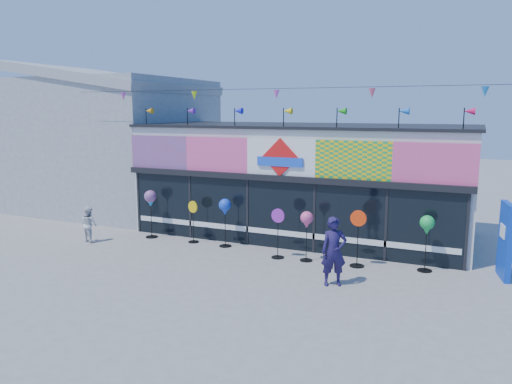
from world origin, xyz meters
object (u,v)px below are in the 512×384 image
Objects in this scene: adult_man at (334,251)px; spinner_6 at (427,227)px; blue_sign at (505,241)px; spinner_1 at (193,221)px; spinner_0 at (150,200)px; spinner_4 at (307,221)px; spinner_2 at (225,208)px; spinner_3 at (278,232)px; child at (89,224)px; spinner_5 at (358,237)px.

spinner_6 is at bearing 19.06° from adult_man.
spinner_1 is at bearing 171.28° from blue_sign.
spinner_0 is 1.12× the size of spinner_4.
spinner_4 is at bearing -8.09° from spinner_2.
adult_man is at bearing -133.49° from spinner_6.
child is (-6.84, -0.89, -0.21)m from spinner_3.
spinner_4 is 1.61m from spinner_5.
blue_sign is 4.87m from adult_man.
blue_sign reaches higher than child.
spinner_0 is at bearing 171.18° from blue_sign.
spinner_6 is 0.89× the size of adult_man.
spinner_1 is 0.87× the size of spinner_5.
spinner_2 is 1.00× the size of spinner_6.
spinner_0 is 6.13m from spinner_4.
spinner_3 reaches higher than child.
blue_sign is 5.57m from spinner_4.
spinner_1 is 0.90× the size of spinner_6.
spinner_1 is 3.46m from spinner_3.
spinner_4 is at bearing -6.01° from spinner_1.
adult_man reaches higher than spinner_2.
blue_sign is 1.34× the size of spinner_3.
spinner_2 is 2.25m from spinner_3.
blue_sign is at bearing 3.60° from adult_man.
child is (-1.65, -1.39, -0.78)m from spinner_0.
spinner_0 reaches higher than spinner_3.
spinner_4 is at bearing -160.81° from child.
spinner_1 is 0.80× the size of adult_man.
spinner_0 is at bearing -127.77° from child.
spinner_1 is at bearing 171.17° from spinner_3.
blue_sign reaches higher than spinner_5.
blue_sign reaches higher than spinner_2.
adult_man reaches higher than spinner_6.
spinner_5 is 1.88m from adult_man.
spinner_1 is 4.39m from spinner_4.
spinner_2 is at bearing 171.91° from spinner_4.
spinner_2 is (1.28, -0.02, 0.55)m from spinner_1.
spinner_0 reaches higher than spinner_1.
spinner_2 is 0.89× the size of adult_man.
blue_sign is at bearing -160.63° from child.
spinner_0 is 9.59m from spinner_6.
spinner_6 is 11.35m from child.
blue_sign is at bearing 7.64° from spinner_6.
child is at bearing -157.42° from spinner_1.
spinner_1 is 1.19× the size of child.
spinner_5 is 1.03× the size of spinner_6.
adult_man is (1.35, -1.78, -0.33)m from spinner_4.
spinner_4 is (6.11, -0.43, -0.15)m from spinner_0.
spinner_5 is at bearing -168.96° from spinner_6.
spinner_0 is at bearing 174.48° from spinner_3.
adult_man is at bearing -52.81° from spinner_4.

